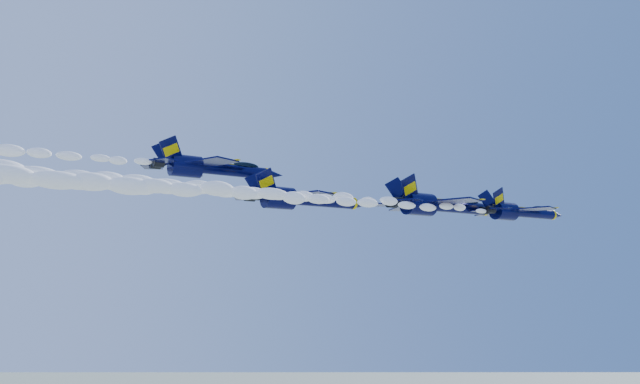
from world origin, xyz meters
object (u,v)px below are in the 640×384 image
jet_third (304,199)px  jet_second (441,205)px  jet_fourth (212,168)px  jet_lead (520,212)px

jet_third → jet_second: bearing=-34.5°
jet_fourth → jet_second: bearing=-34.0°
jet_lead → jet_second: size_ratio=0.83×
jet_fourth → jet_lead: bearing=-28.5°
jet_lead → jet_fourth: bearing=151.5°
jet_lead → jet_third: (-26.09, 13.00, 1.38)m
jet_second → jet_third: jet_third is taller
jet_second → jet_fourth: bearing=146.0°
jet_fourth → jet_third: bearing=-33.3°
jet_lead → jet_second: (-11.47, 2.97, 0.47)m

